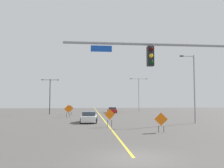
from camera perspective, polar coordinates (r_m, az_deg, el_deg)
ground at (r=12.79m, az=5.27°, el=-17.22°), size 154.68×154.68×0.00m
road_centre_stripe at (r=55.31m, az=-3.31°, el=-6.91°), size 0.16×85.93×0.01m
street_lamp_near_left at (r=64.12m, az=6.41°, el=-1.78°), size 4.72×0.24×8.78m
street_lamp_mid_left at (r=32.57m, az=18.88°, el=-0.35°), size 1.94×0.24×8.81m
street_lamp_near_right at (r=51.81m, az=-14.62°, el=-2.11°), size 3.70×0.24×7.36m
construction_sign_median_near at (r=26.52m, az=-0.57°, el=-7.52°), size 1.19×0.21×1.98m
construction_sign_right_lane at (r=41.57m, az=-10.43°, el=-6.00°), size 1.38×0.20×2.14m
construction_sign_median_far at (r=48.40m, az=-9.99°, el=-5.84°), size 1.38×0.21×2.00m
construction_sign_right_shoulder at (r=22.58m, az=11.65°, el=-8.44°), size 1.20×0.27×1.81m
car_white_distant at (r=32.14m, az=-5.48°, el=-7.89°), size 2.31×4.55×1.43m
car_red_passing at (r=55.59m, az=0.04°, el=-6.26°), size 2.19×4.37×1.30m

